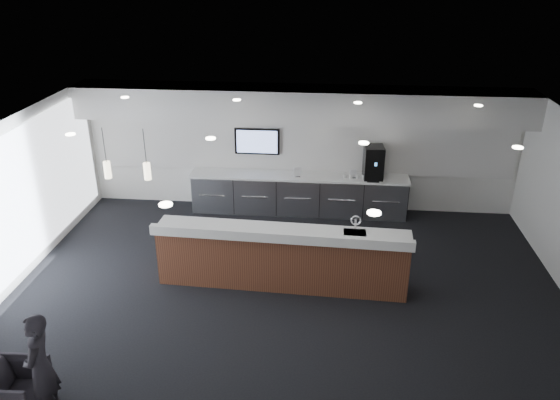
# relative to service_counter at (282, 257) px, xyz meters

# --- Properties ---
(ground) EXTENTS (10.00, 10.00, 0.00)m
(ground) POSITION_rel_service_counter_xyz_m (0.11, -0.50, -0.58)
(ground) COLOR black
(ground) RESTS_ON ground
(ceiling) EXTENTS (10.00, 8.00, 0.02)m
(ceiling) POSITION_rel_service_counter_xyz_m (0.11, -0.50, 2.42)
(ceiling) COLOR black
(ceiling) RESTS_ON back_wall
(back_wall) EXTENTS (10.00, 0.02, 3.00)m
(back_wall) POSITION_rel_service_counter_xyz_m (0.11, 3.50, 0.92)
(back_wall) COLOR silver
(back_wall) RESTS_ON ground
(left_wall) EXTENTS (0.02, 8.00, 3.00)m
(left_wall) POSITION_rel_service_counter_xyz_m (-4.89, -0.50, 0.92)
(left_wall) COLOR silver
(left_wall) RESTS_ON ground
(soffit_bulkhead) EXTENTS (10.00, 0.90, 0.70)m
(soffit_bulkhead) POSITION_rel_service_counter_xyz_m (0.11, 3.05, 2.07)
(soffit_bulkhead) COLOR silver
(soffit_bulkhead) RESTS_ON back_wall
(alcove_panel) EXTENTS (9.80, 0.06, 1.40)m
(alcove_panel) POSITION_rel_service_counter_xyz_m (0.11, 3.47, 1.02)
(alcove_panel) COLOR silver
(alcove_panel) RESTS_ON back_wall
(window_blinds_wall) EXTENTS (0.04, 7.36, 2.55)m
(window_blinds_wall) POSITION_rel_service_counter_xyz_m (-4.85, -0.50, 0.92)
(window_blinds_wall) COLOR white
(window_blinds_wall) RESTS_ON left_wall
(back_credenza) EXTENTS (5.06, 0.66, 0.95)m
(back_credenza) POSITION_rel_service_counter_xyz_m (0.11, 3.14, -0.10)
(back_credenza) COLOR #9EA1A6
(back_credenza) RESTS_ON ground
(wall_tv) EXTENTS (1.05, 0.08, 0.62)m
(wall_tv) POSITION_rel_service_counter_xyz_m (-0.89, 3.41, 1.07)
(wall_tv) COLOR black
(wall_tv) RESTS_ON back_wall
(pendant_left) EXTENTS (0.12, 0.12, 0.30)m
(pendant_left) POSITION_rel_service_counter_xyz_m (-2.29, 0.30, 1.67)
(pendant_left) COLOR beige
(pendant_left) RESTS_ON ceiling
(pendant_right) EXTENTS (0.12, 0.12, 0.30)m
(pendant_right) POSITION_rel_service_counter_xyz_m (-2.99, 0.30, 1.67)
(pendant_right) COLOR beige
(pendant_right) RESTS_ON ceiling
(ceiling_can_lights) EXTENTS (7.00, 5.00, 0.02)m
(ceiling_can_lights) POSITION_rel_service_counter_xyz_m (0.11, -0.50, 2.39)
(ceiling_can_lights) COLOR white
(ceiling_can_lights) RESTS_ON ceiling
(service_counter) EXTENTS (4.64, 0.97, 1.49)m
(service_counter) POSITION_rel_service_counter_xyz_m (0.00, 0.00, 0.00)
(service_counter) COLOR #50291A
(service_counter) RESTS_ON ground
(coffee_machine) EXTENTS (0.46, 0.58, 0.75)m
(coffee_machine) POSITION_rel_service_counter_xyz_m (1.80, 3.14, 0.75)
(coffee_machine) COLOR black
(coffee_machine) RESTS_ON back_credenza
(info_sign_left) EXTENTS (0.17, 0.07, 0.23)m
(info_sign_left) POSITION_rel_service_counter_xyz_m (0.08, 3.03, 0.49)
(info_sign_left) COLOR silver
(info_sign_left) RESTS_ON back_credenza
(info_sign_right) EXTENTS (0.16, 0.06, 0.21)m
(info_sign_right) POSITION_rel_service_counter_xyz_m (1.35, 3.08, 0.48)
(info_sign_right) COLOR silver
(info_sign_right) RESTS_ON back_credenza
(armchair) EXTENTS (0.79, 0.77, 0.70)m
(armchair) POSITION_rel_service_counter_xyz_m (-3.24, -3.41, -0.23)
(armchair) COLOR black
(armchair) RESTS_ON ground
(lounge_guest) EXTENTS (0.46, 0.62, 1.55)m
(lounge_guest) POSITION_rel_service_counter_xyz_m (-2.81, -3.41, 0.20)
(lounge_guest) COLOR black
(lounge_guest) RESTS_ON ground
(cup_0) EXTENTS (0.09, 0.09, 0.08)m
(cup_0) POSITION_rel_service_counter_xyz_m (2.01, 3.06, 0.41)
(cup_0) COLOR white
(cup_0) RESTS_ON back_credenza
(cup_1) EXTENTS (0.12, 0.12, 0.08)m
(cup_1) POSITION_rel_service_counter_xyz_m (1.87, 3.06, 0.41)
(cup_1) COLOR white
(cup_1) RESTS_ON back_credenza
(cup_2) EXTENTS (0.11, 0.11, 0.08)m
(cup_2) POSITION_rel_service_counter_xyz_m (1.73, 3.06, 0.41)
(cup_2) COLOR white
(cup_2) RESTS_ON back_credenza
(cup_3) EXTENTS (0.11, 0.11, 0.08)m
(cup_3) POSITION_rel_service_counter_xyz_m (1.59, 3.06, 0.41)
(cup_3) COLOR white
(cup_3) RESTS_ON back_credenza
(cup_4) EXTENTS (0.12, 0.12, 0.08)m
(cup_4) POSITION_rel_service_counter_xyz_m (1.45, 3.06, 0.41)
(cup_4) COLOR white
(cup_4) RESTS_ON back_credenza
(cup_5) EXTENTS (0.10, 0.10, 0.08)m
(cup_5) POSITION_rel_service_counter_xyz_m (1.31, 3.06, 0.41)
(cup_5) COLOR white
(cup_5) RESTS_ON back_credenza
(cup_6) EXTENTS (0.12, 0.12, 0.08)m
(cup_6) POSITION_rel_service_counter_xyz_m (1.17, 3.06, 0.41)
(cup_6) COLOR white
(cup_6) RESTS_ON back_credenza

